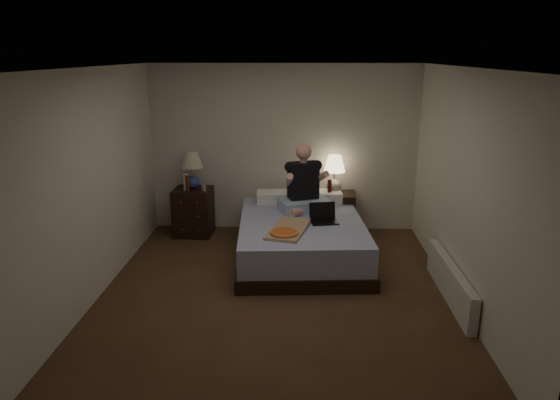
{
  "coord_description": "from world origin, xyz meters",
  "views": [
    {
      "loc": [
        0.25,
        -5.15,
        2.64
      ],
      "look_at": [
        0.0,
        0.9,
        0.85
      ],
      "focal_mm": 32.0,
      "sensor_mm": 36.0,
      "label": 1
    }
  ],
  "objects_px": {
    "nightstand_right": "(338,214)",
    "lamp_right": "(334,174)",
    "laptop": "(324,214)",
    "lamp_left": "(192,170)",
    "bed": "(301,239)",
    "beer_bottle_right": "(330,187)",
    "person": "(304,178)",
    "radiator": "(450,282)",
    "water_bottle": "(186,182)",
    "soda_can": "(204,188)",
    "pizza_box": "(284,233)",
    "beer_bottle_left": "(188,183)",
    "nightstand_left": "(193,212)"
  },
  "relations": [
    {
      "from": "beer_bottle_left",
      "to": "nightstand_right",
      "type": "bearing_deg",
      "value": 5.67
    },
    {
      "from": "water_bottle",
      "to": "person",
      "type": "relative_size",
      "value": 0.27
    },
    {
      "from": "beer_bottle_left",
      "to": "lamp_left",
      "type": "bearing_deg",
      "value": 73.87
    },
    {
      "from": "laptop",
      "to": "nightstand_left",
      "type": "bearing_deg",
      "value": 142.92
    },
    {
      "from": "beer_bottle_right",
      "to": "lamp_left",
      "type": "bearing_deg",
      "value": 179.19
    },
    {
      "from": "nightstand_left",
      "to": "nightstand_right",
      "type": "distance_m",
      "value": 2.17
    },
    {
      "from": "bed",
      "to": "lamp_right",
      "type": "relative_size",
      "value": 3.8
    },
    {
      "from": "lamp_left",
      "to": "soda_can",
      "type": "xyz_separation_m",
      "value": [
        0.19,
        -0.16,
        -0.23
      ]
    },
    {
      "from": "soda_can",
      "to": "nightstand_left",
      "type": "bearing_deg",
      "value": 147.02
    },
    {
      "from": "bed",
      "to": "beer_bottle_right",
      "type": "height_order",
      "value": "beer_bottle_right"
    },
    {
      "from": "soda_can",
      "to": "laptop",
      "type": "height_order",
      "value": "soda_can"
    },
    {
      "from": "lamp_right",
      "to": "soda_can",
      "type": "relative_size",
      "value": 5.6
    },
    {
      "from": "lamp_left",
      "to": "pizza_box",
      "type": "relative_size",
      "value": 0.74
    },
    {
      "from": "nightstand_right",
      "to": "beer_bottle_right",
      "type": "xyz_separation_m",
      "value": [
        -0.14,
        -0.1,
        0.43
      ]
    },
    {
      "from": "lamp_left",
      "to": "lamp_right",
      "type": "bearing_deg",
      "value": 3.21
    },
    {
      "from": "laptop",
      "to": "nightstand_right",
      "type": "bearing_deg",
      "value": 65.14
    },
    {
      "from": "lamp_right",
      "to": "beer_bottle_left",
      "type": "height_order",
      "value": "lamp_right"
    },
    {
      "from": "bed",
      "to": "soda_can",
      "type": "height_order",
      "value": "soda_can"
    },
    {
      "from": "radiator",
      "to": "beer_bottle_left",
      "type": "bearing_deg",
      "value": 151.19
    },
    {
      "from": "nightstand_right",
      "to": "lamp_right",
      "type": "relative_size",
      "value": 1.14
    },
    {
      "from": "beer_bottle_left",
      "to": "beer_bottle_right",
      "type": "bearing_deg",
      "value": 3.29
    },
    {
      "from": "water_bottle",
      "to": "laptop",
      "type": "distance_m",
      "value": 2.17
    },
    {
      "from": "bed",
      "to": "beer_bottle_left",
      "type": "height_order",
      "value": "beer_bottle_left"
    },
    {
      "from": "pizza_box",
      "to": "lamp_right",
      "type": "bearing_deg",
      "value": 80.7
    },
    {
      "from": "nightstand_right",
      "to": "lamp_left",
      "type": "xyz_separation_m",
      "value": [
        -2.16,
        -0.07,
        0.67
      ]
    },
    {
      "from": "laptop",
      "to": "radiator",
      "type": "relative_size",
      "value": 0.21
    },
    {
      "from": "nightstand_left",
      "to": "nightstand_right",
      "type": "height_order",
      "value": "nightstand_left"
    },
    {
      "from": "nightstand_left",
      "to": "lamp_left",
      "type": "height_order",
      "value": "lamp_left"
    },
    {
      "from": "water_bottle",
      "to": "person",
      "type": "bearing_deg",
      "value": -11.2
    },
    {
      "from": "soda_can",
      "to": "beer_bottle_left",
      "type": "xyz_separation_m",
      "value": [
        -0.23,
        0.02,
        0.06
      ]
    },
    {
      "from": "beer_bottle_left",
      "to": "beer_bottle_right",
      "type": "height_order",
      "value": "beer_bottle_left"
    },
    {
      "from": "water_bottle",
      "to": "beer_bottle_left",
      "type": "height_order",
      "value": "water_bottle"
    },
    {
      "from": "beer_bottle_left",
      "to": "nightstand_left",
      "type": "bearing_deg",
      "value": 70.43
    },
    {
      "from": "lamp_left",
      "to": "beer_bottle_right",
      "type": "height_order",
      "value": "lamp_left"
    },
    {
      "from": "water_bottle",
      "to": "soda_can",
      "type": "xyz_separation_m",
      "value": [
        0.27,
        -0.06,
        -0.07
      ]
    },
    {
      "from": "laptop",
      "to": "beer_bottle_right",
      "type": "bearing_deg",
      "value": 72.05
    },
    {
      "from": "nightstand_right",
      "to": "laptop",
      "type": "relative_size",
      "value": 1.88
    },
    {
      "from": "beer_bottle_left",
      "to": "beer_bottle_right",
      "type": "xyz_separation_m",
      "value": [
        2.06,
        0.12,
        -0.07
      ]
    },
    {
      "from": "person",
      "to": "radiator",
      "type": "height_order",
      "value": "person"
    },
    {
      "from": "lamp_left",
      "to": "soda_can",
      "type": "distance_m",
      "value": 0.34
    },
    {
      "from": "water_bottle",
      "to": "laptop",
      "type": "bearing_deg",
      "value": -23.58
    },
    {
      "from": "nightstand_right",
      "to": "laptop",
      "type": "bearing_deg",
      "value": -100.5
    },
    {
      "from": "nightstand_left",
      "to": "beer_bottle_right",
      "type": "xyz_separation_m",
      "value": [
        2.02,
        0.01,
        0.4
      ]
    },
    {
      "from": "nightstand_right",
      "to": "lamp_left",
      "type": "height_order",
      "value": "lamp_left"
    },
    {
      "from": "water_bottle",
      "to": "person",
      "type": "distance_m",
      "value": 1.77
    },
    {
      "from": "soda_can",
      "to": "beer_bottle_left",
      "type": "relative_size",
      "value": 0.43
    },
    {
      "from": "nightstand_left",
      "to": "lamp_left",
      "type": "relative_size",
      "value": 1.27
    },
    {
      "from": "bed",
      "to": "laptop",
      "type": "distance_m",
      "value": 0.5
    },
    {
      "from": "bed",
      "to": "nightstand_right",
      "type": "bearing_deg",
      "value": 55.42
    },
    {
      "from": "beer_bottle_right",
      "to": "radiator",
      "type": "bearing_deg",
      "value": -57.25
    }
  ]
}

